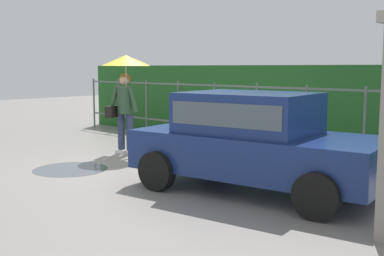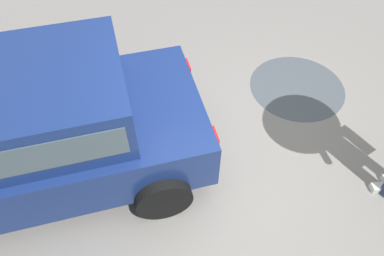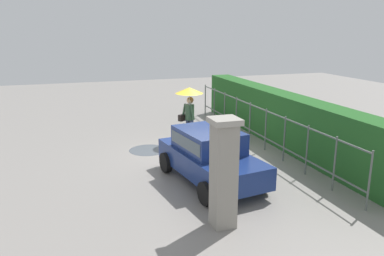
# 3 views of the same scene
# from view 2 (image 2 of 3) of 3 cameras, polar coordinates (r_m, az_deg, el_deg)

# --- Properties ---
(ground_plane) EXTENTS (40.00, 40.00, 0.00)m
(ground_plane) POSITION_cam_2_polar(r_m,az_deg,el_deg) (4.34, 8.88, -6.35)
(ground_plane) COLOR gray
(car) EXTENTS (3.92, 2.30, 1.48)m
(car) POSITION_cam_2_polar(r_m,az_deg,el_deg) (3.98, -24.70, -0.06)
(car) COLOR navy
(car) RESTS_ON ground
(puddle_near) EXTENTS (1.35, 1.35, 0.00)m
(puddle_near) POSITION_cam_2_polar(r_m,az_deg,el_deg) (5.40, 16.40, 6.31)
(puddle_near) COLOR #4C545B
(puddle_near) RESTS_ON ground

